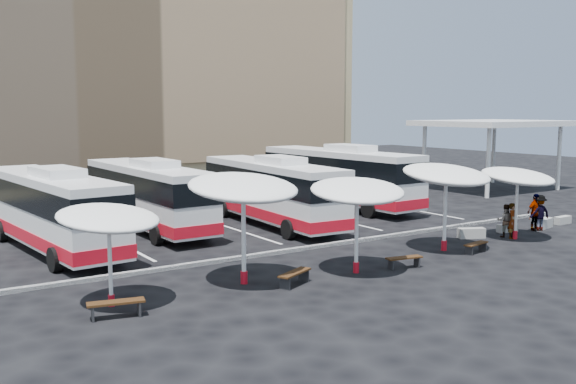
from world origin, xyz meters
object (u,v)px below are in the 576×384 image
sunshade_0 (108,218)px  sunshade_1 (243,188)px  wood_bench_0 (116,305)px  conc_bench_1 (507,228)px  sunshade_4 (518,177)px  passenger_3 (540,213)px  wood_bench_3 (476,245)px  bus_1 (147,193)px  bus_0 (51,208)px  conc_bench_3 (563,220)px  bus_3 (339,175)px  bus_2 (271,189)px  conc_bench_0 (471,233)px  sunshade_3 (446,175)px  wood_bench_2 (404,260)px  passenger_2 (535,212)px  sunshade_2 (357,191)px  conc_bench_2 (544,223)px  passenger_1 (506,221)px  passenger_0 (513,221)px  wood_bench_1 (295,275)px

sunshade_0 → sunshade_1: (4.69, -0.02, 0.62)m
wood_bench_0 → conc_bench_1: 20.60m
sunshade_4 → passenger_3: 3.52m
sunshade_0 → wood_bench_3: sunshade_0 is taller
bus_1 → sunshade_4: bus_1 is taller
bus_0 → conc_bench_3: (24.15, -8.31, -1.66)m
bus_3 → wood_bench_3: size_ratio=8.69×
bus_1 → sunshade_0: bearing=-117.6°
bus_3 → sunshade_4: (0.81, -12.40, 0.93)m
sunshade_1 → bus_2: bearing=53.3°
conc_bench_0 → passenger_3: passenger_3 is taller
sunshade_3 → conc_bench_1: sunshade_3 is taller
sunshade_3 → passenger_3: (7.43, 0.59, -2.37)m
bus_1 → passenger_3: (16.25, -11.07, -0.95)m
sunshade_3 → wood_bench_3: size_ratio=2.73×
bus_0 → wood_bench_2: bearing=-50.9°
bus_1 → passenger_2: bearing=-35.8°
bus_1 → conc_bench_1: 18.01m
passenger_3 → wood_bench_3: bearing=27.9°
sunshade_2 → wood_bench_0: bearing=-178.9°
conc_bench_1 → conc_bench_0: bearing=-179.6°
bus_1 → conc_bench_3: bus_1 is taller
sunshade_4 → conc_bench_2: size_ratio=2.64×
sunshade_3 → conc_bench_3: (10.09, 1.03, -3.07)m
passenger_1 → passenger_3: 2.83m
bus_2 → conc_bench_2: bus_2 is taller
passenger_1 → sunshade_4: bearing=139.1°
conc_bench_3 → passenger_3: 2.78m
conc_bench_0 → bus_1: bearing=138.6°
passenger_2 → sunshade_0: bearing=-177.6°
sunshade_3 → passenger_1: (4.61, 0.42, -2.48)m
bus_1 → passenger_2: (16.01, -10.98, -0.92)m
wood_bench_0 → wood_bench_3: wood_bench_0 is taller
bus_0 → passenger_0: (18.70, -9.27, -1.03)m
sunshade_4 → conc_bench_3: size_ratio=3.19×
wood_bench_1 → passenger_2: size_ratio=0.86×
sunshade_0 → sunshade_1: size_ratio=1.02×
wood_bench_2 → bus_2: bearing=86.1°
wood_bench_3 → conc_bench_1: size_ratio=1.34×
sunshade_2 → conc_bench_3: bearing=6.8°
sunshade_1 → wood_bench_2: size_ratio=2.65×
wood_bench_3 → passenger_1: (3.85, 1.50, 0.46)m
sunshade_1 → passenger_3: (17.24, 0.45, -2.47)m
conc_bench_0 → passenger_0: 1.99m
bus_2 → wood_bench_2: size_ratio=7.79×
wood_bench_2 → conc_bench_0: conc_bench_0 is taller
wood_bench_1 → passenger_3: bearing=5.8°
sunshade_3 → passenger_3: bearing=4.5°
wood_bench_2 → conc_bench_2: (11.80, 2.18, -0.10)m
sunshade_4 → passenger_3: (2.79, 0.70, -2.03)m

